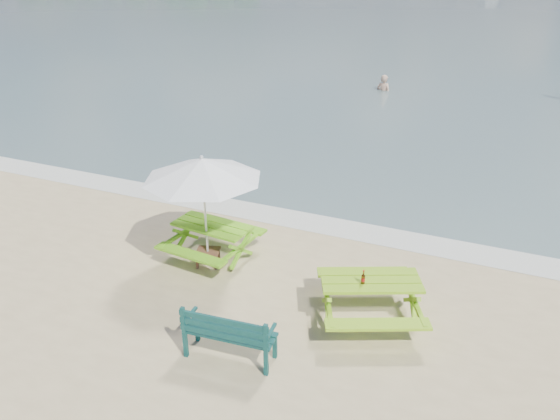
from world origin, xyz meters
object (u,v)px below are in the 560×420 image
at_px(patio_umbrella, 202,169).
at_px(swimmer, 383,95).
at_px(picnic_table_right, 369,300).
at_px(side_table, 208,257).
at_px(picnic_table_left, 213,242).
at_px(park_bench, 230,343).
at_px(beer_bottle, 363,279).

relative_size(patio_umbrella, swimmer, 1.55).
bearing_deg(picnic_table_right, side_table, 171.94).
bearing_deg(picnic_table_left, park_bench, -55.28).
bearing_deg(beer_bottle, side_table, 168.90).
distance_m(patio_umbrella, swimmer, 16.86).
bearing_deg(beer_bottle, swimmer, 102.44).
height_order(park_bench, patio_umbrella, patio_umbrella).
bearing_deg(side_table, park_bench, -52.81).
distance_m(picnic_table_right, patio_umbrella, 3.87).
bearing_deg(picnic_table_left, side_table, -81.45).
relative_size(side_table, beer_bottle, 2.38).
relative_size(picnic_table_right, swimmer, 1.25).
bearing_deg(picnic_table_right, picnic_table_left, 167.62).
distance_m(picnic_table_right, side_table, 3.49).
bearing_deg(side_table, beer_bottle, -11.10).
bearing_deg(beer_bottle, picnic_table_right, 60.62).
xyz_separation_m(side_table, swimmer, (-0.47, 16.70, -0.38)).
bearing_deg(picnic_table_right, park_bench, -133.28).
xyz_separation_m(picnic_table_right, swimmer, (-3.92, 17.19, -0.61)).
bearing_deg(picnic_table_left, beer_bottle, -15.41).
bearing_deg(swimmer, picnic_table_right, -77.14).
relative_size(picnic_table_left, patio_umbrella, 0.65).
height_order(park_bench, swimmer, park_bench).
bearing_deg(beer_bottle, patio_umbrella, 168.90).
xyz_separation_m(picnic_table_left, patio_umbrella, (0.04, -0.28, 1.70)).
relative_size(patio_umbrella, beer_bottle, 11.88).
bearing_deg(park_bench, side_table, 127.19).
xyz_separation_m(picnic_table_left, park_bench, (1.79, -2.58, -0.09)).
bearing_deg(patio_umbrella, picnic_table_right, -8.06).
relative_size(picnic_table_right, beer_bottle, 9.59).
height_order(picnic_table_right, beer_bottle, beer_bottle).
distance_m(beer_bottle, swimmer, 17.81).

